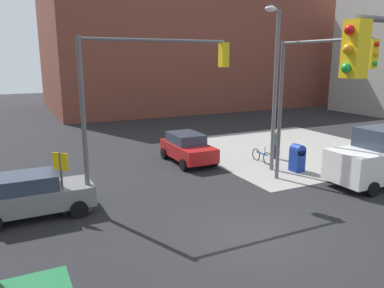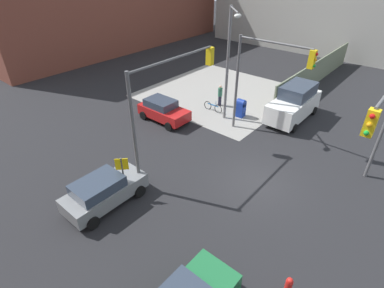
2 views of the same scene
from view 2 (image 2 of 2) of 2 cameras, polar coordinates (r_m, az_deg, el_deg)
name	(u,v)px [view 2 (image 2 of 2)]	position (r m, az deg, el deg)	size (l,w,h in m)	color
ground_plane	(256,182)	(17.17, 12.02, -7.02)	(120.00, 120.00, 0.00)	black
sidewalk_corner	(219,93)	(27.89, 5.24, 9.72)	(12.00, 12.00, 0.01)	gray
construction_fence	(317,72)	(31.60, 22.64, 12.48)	(17.27, 0.12, 2.40)	slate
traffic_signal_nw_corner	(168,94)	(15.54, -4.62, 9.47)	(6.24, 0.36, 6.50)	#59595B
traffic_signal_se_corner	(383,118)	(15.53, 32.57, 4.22)	(6.21, 0.36, 6.50)	#59595B
traffic_signal_ne_corner	(264,71)	(19.58, 13.57, 13.38)	(0.36, 5.00, 6.50)	#59595B
street_lamp_corner	(229,59)	(21.31, 7.03, 15.82)	(2.13, 1.92, 8.00)	slate
warning_sign_two_way	(123,171)	(15.27, -13.07, -5.01)	(0.48, 0.48, 2.40)	#4C4C4C
mailbox_blue	(241,107)	(23.45, 9.27, 6.90)	(0.56, 0.64, 1.43)	navy
fire_hydrant	(288,286)	(12.57, 17.87, -24.39)	(0.26, 0.26, 0.94)	red
coupe_red	(163,110)	(22.65, -5.52, 6.45)	(2.02, 3.94, 1.62)	#B21919
sedan_gray	(104,191)	(15.56, -16.49, -8.55)	(4.15, 2.02, 1.62)	slate
van_white_delivery	(294,103)	(23.92, 18.90, 7.41)	(5.40, 2.32, 2.62)	white
pedestrian_crossing	(220,95)	(25.02, 5.36, 9.26)	(0.36, 0.36, 1.76)	#2D664C
bicycle_leaning_on_fence	(213,107)	(24.26, 4.02, 7.06)	(0.05, 1.75, 0.97)	black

